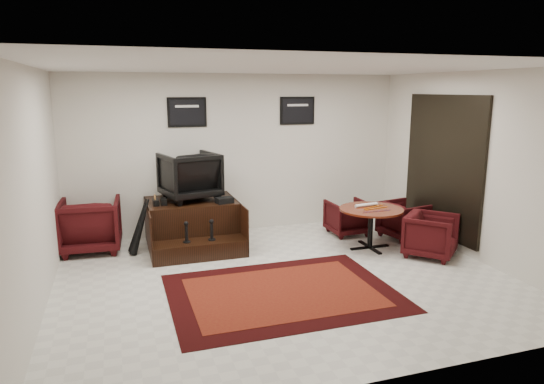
% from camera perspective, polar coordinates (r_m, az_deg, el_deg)
% --- Properties ---
extents(ground, '(6.00, 6.00, 0.00)m').
position_cam_1_polar(ground, '(6.72, 1.58, -10.12)').
color(ground, beige).
rests_on(ground, ground).
extents(room_shell, '(6.02, 5.02, 2.81)m').
position_cam_1_polar(room_shell, '(6.53, 4.69, 5.40)').
color(room_shell, beige).
rests_on(room_shell, ground).
extents(area_rug, '(2.82, 2.12, 0.01)m').
position_cam_1_polar(area_rug, '(6.27, 1.23, -11.73)').
color(area_rug, black).
rests_on(area_rug, ground).
extents(shine_podium, '(1.45, 1.49, 0.75)m').
position_cam_1_polar(shine_podium, '(8.07, -9.32, -3.87)').
color(shine_podium, black).
rests_on(shine_podium, ground).
extents(shine_chair, '(1.01, 0.97, 0.87)m').
position_cam_1_polar(shine_chair, '(8.03, -9.69, 2.15)').
color(shine_chair, black).
rests_on(shine_chair, shine_podium).
extents(shoes_pair, '(0.21, 0.25, 0.09)m').
position_cam_1_polar(shoes_pair, '(7.84, -13.08, -1.13)').
color(shoes_pair, black).
rests_on(shoes_pair, shine_podium).
extents(polish_kit, '(0.30, 0.24, 0.09)m').
position_cam_1_polar(polish_kit, '(7.78, -5.62, -0.97)').
color(polish_kit, black).
rests_on(polish_kit, shine_podium).
extents(umbrella_black, '(0.34, 0.13, 0.91)m').
position_cam_1_polar(umbrella_black, '(7.77, -15.19, -3.92)').
color(umbrella_black, black).
rests_on(umbrella_black, ground).
extents(umbrella_hooked, '(0.33, 0.12, 0.88)m').
position_cam_1_polar(umbrella_hooked, '(7.92, -15.40, -3.75)').
color(umbrella_hooked, black).
rests_on(umbrella_hooked, ground).
extents(armchair_side, '(0.95, 0.90, 0.93)m').
position_cam_1_polar(armchair_side, '(8.21, -20.60, -3.37)').
color(armchair_side, black).
rests_on(armchair_side, ground).
extents(meeting_table, '(1.02, 1.02, 0.66)m').
position_cam_1_polar(meeting_table, '(7.93, 11.58, -2.49)').
color(meeting_table, '#4D170B').
rests_on(meeting_table, ground).
extents(table_chair_back, '(0.66, 0.62, 0.67)m').
position_cam_1_polar(table_chair_back, '(8.70, 8.86, -2.75)').
color(table_chair_back, black).
rests_on(table_chair_back, ground).
extents(table_chair_window, '(0.76, 0.79, 0.70)m').
position_cam_1_polar(table_chair_window, '(8.69, 15.26, -2.96)').
color(table_chair_window, black).
rests_on(table_chair_window, ground).
extents(table_chair_corner, '(0.98, 0.97, 0.73)m').
position_cam_1_polar(table_chair_corner, '(7.85, 18.22, -4.63)').
color(table_chair_corner, black).
rests_on(table_chair_corner, ground).
extents(paper_roll, '(0.42, 0.10, 0.05)m').
position_cam_1_polar(paper_roll, '(8.02, 11.05, -1.50)').
color(paper_roll, white).
rests_on(paper_roll, meeting_table).
extents(table_clutter, '(0.57, 0.38, 0.01)m').
position_cam_1_polar(table_clutter, '(7.89, 12.08, -1.91)').
color(table_clutter, orange).
rests_on(table_clutter, meeting_table).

